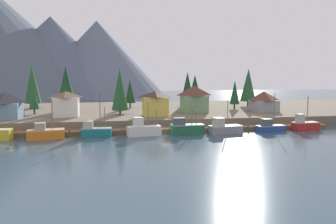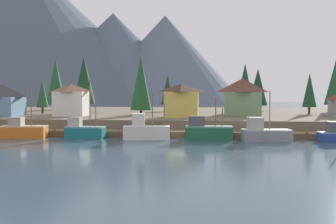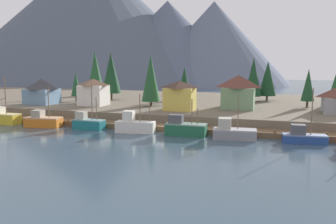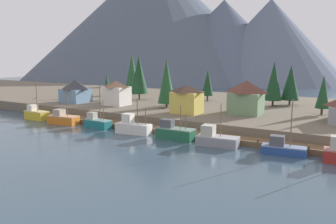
# 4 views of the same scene
# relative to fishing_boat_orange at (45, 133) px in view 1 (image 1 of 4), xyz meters

# --- Properties ---
(ground_plane) EXTENTS (400.00, 400.00, 1.00)m
(ground_plane) POSITION_rel_fishing_boat_orange_xyz_m (24.40, 22.13, -1.70)
(ground_plane) COLOR #384C5B
(dock) EXTENTS (80.00, 4.00, 1.60)m
(dock) POSITION_rel_fishing_boat_orange_xyz_m (24.40, 4.12, -0.70)
(dock) COLOR brown
(dock) RESTS_ON ground_plane
(shoreline_bank) EXTENTS (400.00, 56.00, 2.50)m
(shoreline_bank) POSITION_rel_fishing_boat_orange_xyz_m (24.40, 34.13, 0.05)
(shoreline_bank) COLOR #665B4C
(shoreline_bank) RESTS_ON ground_plane
(mountain_central_peak) EXTENTS (102.78, 102.78, 50.34)m
(mountain_central_peak) POSITION_rel_fishing_boat_orange_xyz_m (-23.24, 153.22, 23.97)
(mountain_central_peak) COLOR #4C566B
(mountain_central_peak) RESTS_ON ground_plane
(mountain_east_peak) EXTENTS (90.66, 90.66, 48.89)m
(mountain_east_peak) POSITION_rel_fishing_boat_orange_xyz_m (5.28, 155.42, 23.25)
(mountain_east_peak) COLOR slate
(mountain_east_peak) RESTS_ON ground_plane
(fishing_boat_orange) EXTENTS (7.44, 3.90, 8.05)m
(fishing_boat_orange) POSITION_rel_fishing_boat_orange_xyz_m (0.00, 0.00, 0.00)
(fishing_boat_orange) COLOR #CC6B1E
(fishing_boat_orange) RESTS_ON ground_plane
(fishing_boat_teal) EXTENTS (6.23, 2.67, 9.26)m
(fishing_boat_teal) POSITION_rel_fishing_boat_orange_xyz_m (9.85, 0.69, -0.01)
(fishing_boat_teal) COLOR #196B70
(fishing_boat_teal) RESTS_ON ground_plane
(fishing_boat_white) EXTENTS (7.38, 3.47, 7.08)m
(fishing_boat_white) POSITION_rel_fishing_boat_orange_xyz_m (19.75, 0.23, 0.18)
(fishing_boat_white) COLOR silver
(fishing_boat_white) RESTS_ON ground_plane
(fishing_boat_green) EXTENTS (7.16, 2.99, 6.49)m
(fishing_boat_green) POSITION_rel_fishing_boat_orange_xyz_m (29.26, 0.49, 0.10)
(fishing_boat_green) COLOR #1E5B3D
(fishing_boat_green) RESTS_ON ground_plane
(fishing_boat_grey) EXTENTS (7.39, 3.79, 7.46)m
(fishing_boat_grey) POSITION_rel_fishing_boat_orange_xyz_m (37.72, 0.04, 0.02)
(fishing_boat_grey) COLOR gray
(fishing_boat_grey) RESTS_ON ground_plane
(fishing_boat_blue) EXTENTS (6.90, 3.03, 8.79)m
(fishing_boat_blue) POSITION_rel_fishing_boat_orange_xyz_m (48.79, 0.47, -0.14)
(fishing_boat_blue) COLOR navy
(fishing_boat_blue) RESTS_ON ground_plane
(fishing_boat_red) EXTENTS (6.27, 3.04, 7.97)m
(fishing_boat_red) POSITION_rel_fishing_boat_orange_xyz_m (57.55, 0.46, 0.09)
(fishing_boat_red) COLOR maroon
(fishing_boat_red) RESTS_ON ground_plane
(house_white) EXTENTS (6.42, 5.57, 6.39)m
(house_white) POSITION_rel_fishing_boat_orange_xyz_m (2.04, 16.75, 4.56)
(house_white) COLOR silver
(house_white) RESTS_ON shoreline_bank
(house_grey) EXTENTS (6.98, 6.92, 5.77)m
(house_grey) POSITION_rel_fishing_boat_orange_xyz_m (56.73, 19.68, 4.26)
(house_grey) COLOR gray
(house_grey) RESTS_ON shoreline_bank
(house_yellow) EXTENTS (6.53, 5.34, 6.37)m
(house_yellow) POSITION_rel_fishing_boat_orange_xyz_m (24.33, 14.50, 4.54)
(house_yellow) COLOR gold
(house_yellow) RESTS_ON shoreline_bank
(house_green) EXTENTS (7.31, 5.77, 7.51)m
(house_green) POSITION_rel_fishing_boat_orange_xyz_m (36.13, 20.39, 5.14)
(house_green) COLOR #6B8E66
(house_green) RESTS_ON shoreline_bank
(house_blue) EXTENTS (7.20, 6.74, 6.30)m
(house_blue) POSITION_rel_fishing_boat_orange_xyz_m (-11.73, 15.35, 4.53)
(house_blue) COLOR #6689A8
(house_blue) RESTS_ON shoreline_bank
(conifer_near_left) EXTENTS (5.14, 5.14, 12.75)m
(conifer_near_left) POSITION_rel_fishing_boat_orange_xyz_m (58.90, 35.74, 8.57)
(conifer_near_left) COLOR #4C3823
(conifer_near_left) RESTS_ON shoreline_bank
(conifer_near_right) EXTENTS (5.28, 5.28, 13.01)m
(conifer_near_right) POSITION_rel_fishing_boat_orange_xyz_m (0.68, 28.88, 8.78)
(conifer_near_right) COLOR #4C3823
(conifer_near_right) RESTS_ON shoreline_bank
(conifer_mid_left) EXTENTS (3.36, 3.36, 9.01)m
(conifer_mid_left) POSITION_rel_fishing_boat_orange_xyz_m (19.30, 36.80, 6.61)
(conifer_mid_left) COLOR #4C3823
(conifer_mid_left) RESTS_ON shoreline_bank
(conifer_mid_right) EXTENTS (4.42, 4.42, 12.11)m
(conifer_mid_right) POSITION_rel_fishing_boat_orange_xyz_m (15.57, 20.06, 7.90)
(conifer_mid_right) COLOR #4C3823
(conifer_mid_right) RESTS_ON shoreline_bank
(conifer_back_left) EXTENTS (2.95, 2.95, 8.86)m
(conifer_back_left) POSITION_rel_fishing_boat_orange_xyz_m (50.96, 27.68, 6.48)
(conifer_back_left) COLOR #4C3823
(conifer_back_left) RESTS_ON shoreline_bank
(conifer_back_right) EXTENTS (4.38, 4.38, 11.61)m
(conifer_back_right) POSITION_rel_fishing_boat_orange_xyz_m (38.08, 36.53, 7.84)
(conifer_back_right) COLOR #4C3823
(conifer_back_right) RESTS_ON shoreline_bank
(conifer_centre) EXTENTS (4.70, 4.70, 10.64)m
(conifer_centre) POSITION_rel_fishing_boat_orange_xyz_m (41.57, 40.23, 7.32)
(conifer_centre) COLOR #4C3823
(conifer_centre) RESTS_ON shoreline_bank
(conifer_far_left) EXTENTS (5.03, 5.03, 13.59)m
(conifer_far_left) POSITION_rel_fishing_boat_orange_xyz_m (-11.08, 41.10, 8.90)
(conifer_far_left) COLOR #4C3823
(conifer_far_left) RESTS_ON shoreline_bank
(conifer_far_right) EXTENTS (2.64, 2.64, 7.65)m
(conifer_far_right) POSITION_rel_fishing_boat_orange_xyz_m (-6.96, 23.32, 5.80)
(conifer_far_right) COLOR #4C3823
(conifer_far_right) RESTS_ON shoreline_bank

